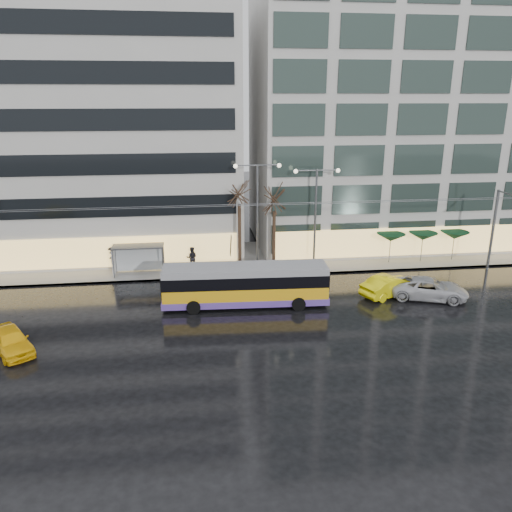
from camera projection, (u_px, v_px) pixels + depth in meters
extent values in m
plane|color=black|center=(248.00, 325.00, 33.00)|extent=(140.00, 140.00, 0.00)
cube|color=gray|center=(253.00, 258.00, 46.44)|extent=(80.00, 10.00, 0.15)
cube|color=slate|center=(260.00, 276.00, 41.76)|extent=(80.00, 0.10, 0.15)
cube|color=#AAA8A3|center=(51.00, 134.00, 45.64)|extent=(34.00, 14.00, 22.00)
cube|color=#AAA8A3|center=(417.00, 115.00, 49.33)|extent=(32.00, 14.00, 25.00)
cube|color=gold|center=(245.00, 292.00, 35.76)|extent=(11.71, 2.94, 1.45)
cube|color=#5C3E9C|center=(245.00, 298.00, 35.91)|extent=(11.75, 2.98, 0.48)
cube|color=black|center=(245.00, 278.00, 35.43)|extent=(11.73, 2.96, 0.87)
cube|color=gray|center=(245.00, 269.00, 35.23)|extent=(11.71, 2.94, 0.48)
cube|color=black|center=(326.00, 278.00, 35.92)|extent=(0.16, 2.23, 1.26)
cube|color=black|center=(162.00, 282.00, 35.03)|extent=(0.16, 2.23, 1.26)
cylinder|color=black|center=(293.00, 291.00, 37.35)|extent=(0.98, 0.38, 0.97)
cylinder|color=black|center=(299.00, 304.00, 35.05)|extent=(0.98, 0.38, 0.97)
cylinder|color=black|center=(195.00, 294.00, 36.79)|extent=(0.98, 0.38, 0.97)
cylinder|color=black|center=(193.00, 307.00, 34.49)|extent=(0.98, 0.38, 0.97)
cylinder|color=#595B60|center=(231.00, 247.00, 35.60)|extent=(0.22, 3.60, 2.55)
cylinder|color=#595B60|center=(231.00, 245.00, 36.05)|extent=(0.22, 3.60, 2.55)
cylinder|color=#595B60|center=(493.00, 230.00, 42.56)|extent=(0.24, 0.24, 7.00)
cylinder|color=#595B60|center=(253.00, 205.00, 36.47)|extent=(42.00, 0.04, 0.04)
cylinder|color=#595B60|center=(252.00, 204.00, 36.94)|extent=(42.00, 0.04, 0.04)
cube|color=#595B60|center=(138.00, 246.00, 41.18)|extent=(4.20, 1.60, 0.12)
cube|color=silver|center=(140.00, 258.00, 42.22)|extent=(4.00, 0.05, 2.20)
cube|color=white|center=(114.00, 262.00, 41.32)|extent=(0.10, 1.40, 2.20)
cylinder|color=#595B60|center=(113.00, 264.00, 40.66)|extent=(0.10, 0.10, 2.40)
cylinder|color=#595B60|center=(116.00, 259.00, 41.98)|extent=(0.10, 0.10, 2.40)
cylinder|color=#595B60|center=(163.00, 262.00, 41.13)|extent=(0.10, 0.10, 2.40)
cylinder|color=#595B60|center=(164.00, 257.00, 42.46)|extent=(0.10, 0.10, 2.40)
cylinder|color=#595B60|center=(257.00, 218.00, 42.02)|extent=(0.18, 0.18, 9.00)
cylinder|color=#595B60|center=(246.00, 165.00, 40.57)|extent=(1.80, 0.10, 0.10)
cylinder|color=#595B60|center=(268.00, 165.00, 40.78)|extent=(1.80, 0.10, 0.10)
sphere|color=#FFF2CC|center=(235.00, 166.00, 40.47)|extent=(0.36, 0.36, 0.36)
sphere|color=#FFF2CC|center=(279.00, 165.00, 40.90)|extent=(0.36, 0.36, 0.36)
cylinder|color=#595B60|center=(315.00, 219.00, 42.69)|extent=(0.18, 0.18, 8.50)
cylinder|color=#595B60|center=(306.00, 170.00, 41.31)|extent=(1.80, 0.10, 0.10)
cylinder|color=#595B60|center=(328.00, 170.00, 41.52)|extent=(1.80, 0.10, 0.10)
sphere|color=#FFF2CC|center=(296.00, 171.00, 41.22)|extent=(0.36, 0.36, 0.36)
sphere|color=#FFF2CC|center=(338.00, 170.00, 41.65)|extent=(0.36, 0.36, 0.36)
cylinder|color=black|center=(240.00, 237.00, 42.55)|extent=(0.28, 0.28, 5.60)
cylinder|color=black|center=(274.00, 239.00, 43.20)|extent=(0.28, 0.28, 4.90)
cylinder|color=#595B60|center=(390.00, 250.00, 44.67)|extent=(0.06, 0.06, 2.20)
cone|color=#103B1D|center=(391.00, 237.00, 44.30)|extent=(2.50, 2.50, 0.70)
cylinder|color=#595B60|center=(422.00, 249.00, 45.02)|extent=(0.06, 0.06, 2.20)
cone|color=#103B1D|center=(423.00, 236.00, 44.66)|extent=(2.50, 2.50, 0.70)
cylinder|color=#595B60|center=(453.00, 248.00, 45.38)|extent=(0.06, 0.06, 2.20)
cone|color=#103B1D|center=(455.00, 235.00, 45.01)|extent=(2.50, 2.50, 0.70)
imported|color=yellow|center=(11.00, 340.00, 29.29)|extent=(3.85, 4.58, 1.48)
imported|color=yellow|center=(390.00, 286.00, 37.62)|extent=(5.06, 3.52, 1.58)
imported|color=#B8B9BE|center=(429.00, 288.00, 37.09)|extent=(6.16, 4.28, 1.56)
imported|color=black|center=(141.00, 260.00, 42.78)|extent=(0.64, 0.44, 1.71)
imported|color=#FF54B7|center=(140.00, 250.00, 42.51)|extent=(1.01, 1.03, 0.88)
imported|color=black|center=(192.00, 258.00, 43.08)|extent=(0.96, 0.76, 1.92)
imported|color=black|center=(114.00, 260.00, 42.67)|extent=(1.34, 1.11, 1.81)
imported|color=black|center=(113.00, 251.00, 42.41)|extent=(1.09, 1.09, 0.72)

